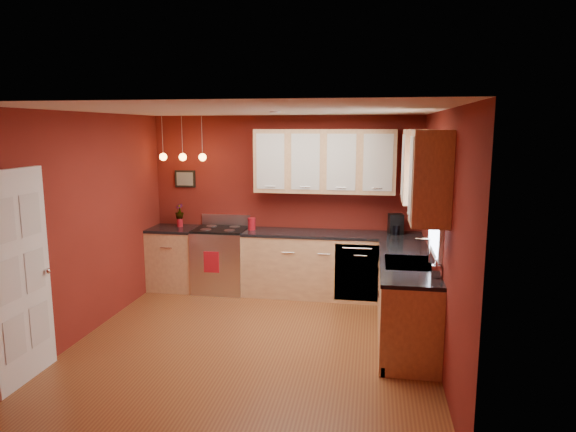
% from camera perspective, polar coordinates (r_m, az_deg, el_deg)
% --- Properties ---
extents(floor, '(4.20, 4.20, 0.00)m').
position_cam_1_polar(floor, '(6.04, -3.82, -13.86)').
color(floor, brown).
rests_on(floor, ground).
extents(ceiling, '(4.00, 4.20, 0.02)m').
position_cam_1_polar(ceiling, '(5.54, -4.12, 11.63)').
color(ceiling, silver).
rests_on(ceiling, wall_back).
extents(wall_back, '(4.00, 0.02, 2.60)m').
position_cam_1_polar(wall_back, '(7.67, -0.33, 1.38)').
color(wall_back, maroon).
rests_on(wall_back, floor).
extents(wall_front, '(4.00, 0.02, 2.60)m').
position_cam_1_polar(wall_front, '(3.70, -11.60, -8.00)').
color(wall_front, maroon).
rests_on(wall_front, floor).
extents(wall_left, '(0.02, 4.20, 2.60)m').
position_cam_1_polar(wall_left, '(6.41, -21.64, -0.97)').
color(wall_left, maroon).
rests_on(wall_left, floor).
extents(wall_right, '(0.02, 4.20, 2.60)m').
position_cam_1_polar(wall_right, '(5.54, 16.61, -2.28)').
color(wall_right, maroon).
rests_on(wall_right, floor).
extents(base_cabinets_back_left, '(0.70, 0.60, 0.90)m').
position_cam_1_polar(base_cabinets_back_left, '(8.01, -12.45, -4.71)').
color(base_cabinets_back_left, '#E8B57C').
rests_on(base_cabinets_back_left, floor).
extents(base_cabinets_back_right, '(2.54, 0.60, 0.90)m').
position_cam_1_polar(base_cabinets_back_right, '(7.47, 4.84, -5.56)').
color(base_cabinets_back_right, '#E8B57C').
rests_on(base_cabinets_back_right, floor).
extents(base_cabinets_right, '(0.60, 2.10, 0.90)m').
position_cam_1_polar(base_cabinets_right, '(6.17, 12.92, -9.10)').
color(base_cabinets_right, '#E8B57C').
rests_on(base_cabinets_right, floor).
extents(counter_back_left, '(0.70, 0.62, 0.04)m').
position_cam_1_polar(counter_back_left, '(7.90, -12.58, -1.40)').
color(counter_back_left, black).
rests_on(counter_back_left, base_cabinets_back_left).
extents(counter_back_right, '(2.54, 0.62, 0.04)m').
position_cam_1_polar(counter_back_right, '(7.36, 4.89, -2.02)').
color(counter_back_right, black).
rests_on(counter_back_right, base_cabinets_back_right).
extents(counter_right, '(0.62, 2.10, 0.04)m').
position_cam_1_polar(counter_right, '(6.03, 13.09, -4.87)').
color(counter_right, black).
rests_on(counter_right, base_cabinets_right).
extents(gas_range, '(0.76, 0.64, 1.11)m').
position_cam_1_polar(gas_range, '(7.76, -7.43, -4.78)').
color(gas_range, silver).
rests_on(gas_range, floor).
extents(dishwasher_front, '(0.60, 0.02, 0.80)m').
position_cam_1_polar(dishwasher_front, '(7.17, 7.61, -6.26)').
color(dishwasher_front, silver).
rests_on(dishwasher_front, base_cabinets_back_right).
extents(sink, '(0.50, 0.70, 0.33)m').
position_cam_1_polar(sink, '(5.89, 13.19, -5.28)').
color(sink, gray).
rests_on(sink, counter_right).
extents(window, '(0.06, 1.02, 1.22)m').
position_cam_1_polar(window, '(5.77, 16.19, 2.12)').
color(window, white).
rests_on(window, wall_right).
extents(door_left_wall, '(0.12, 0.82, 2.05)m').
position_cam_1_polar(door_left_wall, '(5.48, -27.65, -6.07)').
color(door_left_wall, white).
rests_on(door_left_wall, floor).
extents(upper_cabinets_back, '(2.00, 0.35, 0.90)m').
position_cam_1_polar(upper_cabinets_back, '(7.35, 4.07, 6.09)').
color(upper_cabinets_back, '#E8B57C').
rests_on(upper_cabinets_back, wall_back).
extents(upper_cabinets_right, '(0.35, 1.95, 0.90)m').
position_cam_1_polar(upper_cabinets_right, '(5.75, 14.80, 4.78)').
color(upper_cabinets_right, '#E8B57C').
rests_on(upper_cabinets_right, wall_right).
extents(wall_picture, '(0.32, 0.03, 0.26)m').
position_cam_1_polar(wall_picture, '(8.02, -11.36, 4.07)').
color(wall_picture, black).
rests_on(wall_picture, wall_back).
extents(pendant_lights, '(0.71, 0.11, 0.66)m').
position_cam_1_polar(pendant_lights, '(7.65, -11.62, 6.49)').
color(pendant_lights, gray).
rests_on(pendant_lights, ceiling).
extents(red_canister, '(0.12, 0.12, 0.18)m').
position_cam_1_polar(red_canister, '(7.54, -4.06, -0.87)').
color(red_canister, '#AD121E').
rests_on(red_canister, counter_back_right).
extents(red_vase, '(0.09, 0.09, 0.14)m').
position_cam_1_polar(red_vase, '(7.94, -11.94, -0.66)').
color(red_vase, '#AD121E').
rests_on(red_vase, counter_back_left).
extents(flowers, '(0.17, 0.17, 0.23)m').
position_cam_1_polar(flowers, '(7.91, -11.98, 0.51)').
color(flowers, '#AD121E').
rests_on(flowers, red_vase).
extents(coffee_maker, '(0.22, 0.22, 0.29)m').
position_cam_1_polar(coffee_maker, '(7.39, 11.88, -0.95)').
color(coffee_maker, black).
rests_on(coffee_maker, counter_back_right).
extents(soap_pump, '(0.09, 0.09, 0.19)m').
position_cam_1_polar(soap_pump, '(5.35, 16.12, -5.58)').
color(soap_pump, silver).
rests_on(soap_pump, counter_right).
extents(dish_towel, '(0.22, 0.02, 0.31)m').
position_cam_1_polar(dish_towel, '(7.46, -8.51, -5.09)').
color(dish_towel, '#AD121E').
rests_on(dish_towel, gas_range).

